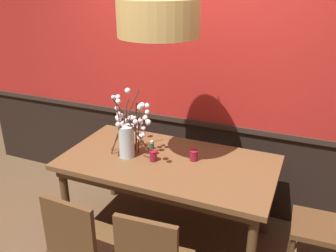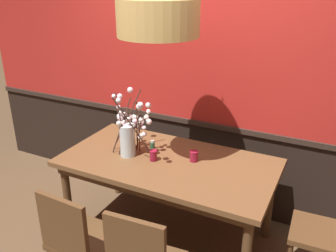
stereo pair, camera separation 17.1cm
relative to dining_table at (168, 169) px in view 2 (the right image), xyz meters
name	(u,v)px [view 2 (the right image)]	position (x,y,z in m)	size (l,w,h in m)	color
ground_plane	(168,234)	(0.00, 0.00, -0.69)	(24.00, 24.00, 0.00)	brown
back_wall	(201,76)	(0.00, 0.70, 0.66)	(5.28, 0.14, 2.72)	black
dining_table	(168,169)	(0.00, 0.00, 0.00)	(1.81, 0.96, 0.78)	brown
chair_head_east_end	(334,228)	(1.34, 0.03, -0.17)	(0.45, 0.42, 0.95)	brown
chair_near_side_left	(78,239)	(-0.26, -0.90, -0.17)	(0.44, 0.44, 0.92)	brown
chair_far_side_left	(183,142)	(-0.25, 0.87, -0.17)	(0.43, 0.41, 0.93)	brown
vase_with_blossoms	(129,133)	(-0.34, -0.05, 0.29)	(0.48, 0.48, 0.60)	silver
candle_holder_nearer_center	(194,156)	(0.20, 0.09, 0.13)	(0.07, 0.07, 0.09)	maroon
candle_holder_nearer_edge	(153,155)	(-0.11, -0.06, 0.13)	(0.07, 0.07, 0.10)	maroon
condiment_bottle	(152,148)	(-0.17, 0.03, 0.15)	(0.04, 0.04, 0.14)	#2D5633
pendant_lamp	(158,18)	(-0.04, -0.07, 1.26)	(0.60, 0.60, 0.90)	tan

